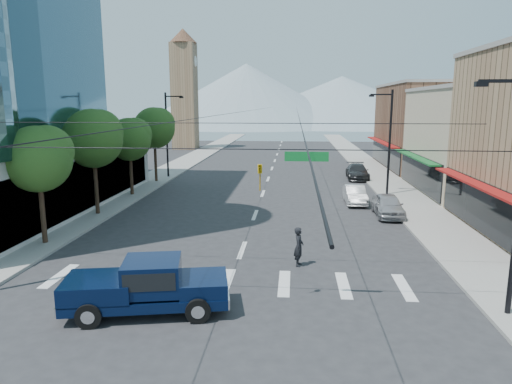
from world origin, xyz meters
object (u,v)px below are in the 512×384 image
parked_car_near (388,205)px  parked_car_far (357,172)px  pedestrian (299,247)px  parked_car_mid (355,195)px  pickup_truck (146,285)px

parked_car_near → parked_car_far: size_ratio=0.86×
pedestrian → parked_car_far: size_ratio=0.36×
parked_car_mid → parked_car_far: 12.46m
parked_car_near → parked_car_mid: parked_car_near is taller
parked_car_far → pickup_truck: bearing=-108.5°
pedestrian → parked_car_near: pedestrian is taller
parked_car_near → pickup_truck: bearing=-126.2°
pickup_truck → parked_car_mid: size_ratio=1.49×
pedestrian → pickup_truck: bearing=139.7°
pedestrian → parked_car_mid: bearing=-11.8°
pickup_truck → parked_car_far: size_ratio=1.20×
pickup_truck → parked_car_far: bearing=58.5°
pickup_truck → parked_car_far: 34.82m
pickup_truck → parked_car_near: size_ratio=1.40×
pedestrian → parked_car_near: 12.40m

